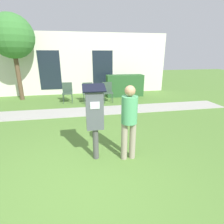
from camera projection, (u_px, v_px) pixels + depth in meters
ground_plane at (81, 181)px, 3.10m from camera, size 40.00×40.00×0.00m
sidewalk at (79, 112)px, 6.74m from camera, size 12.00×1.10×0.02m
building_facade at (77, 64)px, 9.42m from camera, size 10.00×0.26×3.20m
parking_meter at (95, 114)px, 3.46m from camera, size 0.44×0.31×1.59m
person_standing at (129, 118)px, 3.49m from camera, size 0.32×0.32×1.58m
outdoor_chair_left at (67, 91)px, 7.95m from camera, size 0.44×0.44×0.90m
outdoor_chair_middle at (88, 91)px, 7.91m from camera, size 0.44×0.44×0.90m
outdoor_chair_right at (108, 90)px, 8.05m from camera, size 0.44×0.44×0.90m
hedge_row at (125, 86)px, 9.14m from camera, size 1.90×0.60×1.10m
tree at (12, 37)px, 7.66m from camera, size 1.90×1.90×3.82m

